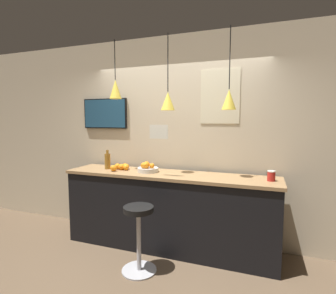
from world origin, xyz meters
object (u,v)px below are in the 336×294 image
mounted_tv (105,114)px  fruit_bowl (147,168)px  bar_stool (139,229)px  juice_bottle (108,161)px  spread_jar (271,176)px

mounted_tv → fruit_bowl: bearing=-22.1°
bar_stool → mounted_tv: mounted_tv is taller
fruit_bowl → mounted_tv: 1.21m
juice_bottle → mounted_tv: mounted_tv is taller
fruit_bowl → mounted_tv: mounted_tv is taller
fruit_bowl → juice_bottle: size_ratio=1.04×
juice_bottle → spread_jar: size_ratio=2.29×
bar_stool → fruit_bowl: (-0.18, 0.63, 0.57)m
juice_bottle → mounted_tv: bearing=126.1°
fruit_bowl → juice_bottle: (-0.63, 0.01, 0.06)m
bar_stool → spread_jar: spread_jar is taller
bar_stool → fruit_bowl: 0.87m
juice_bottle → mounted_tv: (-0.25, 0.35, 0.69)m
fruit_bowl → mounted_tv: bearing=157.9°
bar_stool → spread_jar: 1.63m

